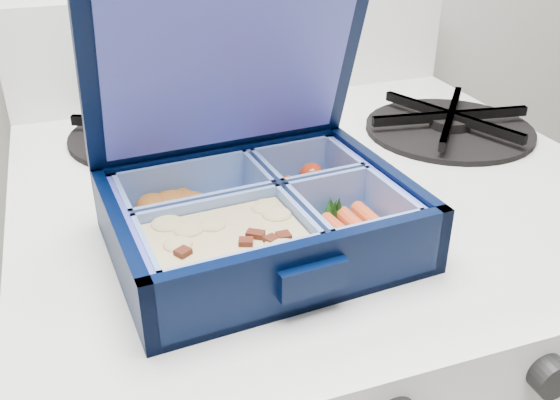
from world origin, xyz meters
name	(u,v)px	position (x,y,z in m)	size (l,w,h in m)	color
bento_box	(260,218)	(-0.65, 1.57, 0.89)	(0.23, 0.18, 0.05)	black
burner_grate	(450,120)	(-0.37, 1.73, 0.87)	(0.19, 0.19, 0.03)	black
burner_grate_rear	(152,129)	(-0.69, 1.83, 0.87)	(0.18, 0.18, 0.02)	black
fork	(308,167)	(-0.56, 1.70, 0.86)	(0.02, 0.19, 0.01)	#A1A2A6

